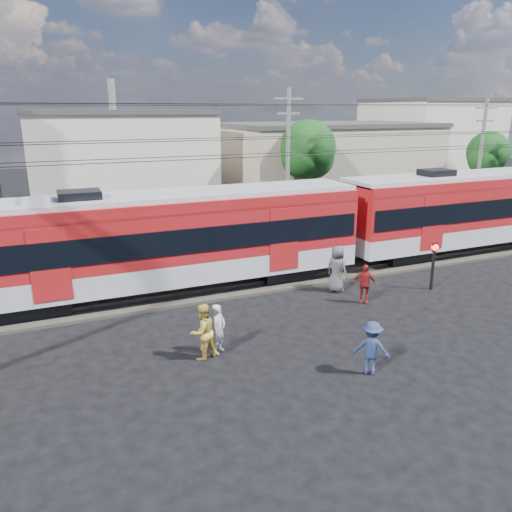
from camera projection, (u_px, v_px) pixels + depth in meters
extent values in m
plane|color=black|center=(333.00, 367.00, 14.77)|extent=(120.00, 120.00, 0.00)
cube|color=#2D2823|center=(236.00, 282.00, 21.79)|extent=(70.00, 3.40, 0.12)
cube|color=#59544C|center=(242.00, 285.00, 21.10)|extent=(70.00, 0.12, 0.12)
cube|color=#59544C|center=(230.00, 275.00, 22.42)|extent=(70.00, 0.12, 0.12)
cube|color=black|center=(36.00, 304.00, 18.65)|extent=(2.40, 2.20, 0.70)
cube|color=black|center=(281.00, 270.00, 22.55)|extent=(2.40, 2.20, 0.70)
cube|color=#AAADB2|center=(169.00, 267.00, 20.38)|extent=(16.00, 3.00, 0.90)
cube|color=maroon|center=(167.00, 227.00, 19.91)|extent=(16.00, 3.00, 2.40)
cube|color=black|center=(168.00, 233.00, 19.98)|extent=(15.68, 3.08, 0.95)
cube|color=#AAADB2|center=(166.00, 196.00, 19.56)|extent=(16.00, 2.60, 0.25)
cube|color=black|center=(399.00, 254.00, 25.05)|extent=(2.40, 2.20, 0.70)
cube|color=#AAADB2|center=(477.00, 229.00, 26.78)|extent=(16.00, 3.00, 0.90)
cube|color=maroon|center=(481.00, 199.00, 26.31)|extent=(16.00, 3.00, 2.40)
cube|color=black|center=(480.00, 203.00, 26.38)|extent=(15.68, 3.08, 0.95)
cube|color=#AAADB2|center=(484.00, 175.00, 25.96)|extent=(16.00, 2.60, 0.25)
cylinder|color=black|center=(241.00, 158.00, 19.64)|extent=(70.00, 0.03, 0.03)
cylinder|color=black|center=(228.00, 155.00, 20.87)|extent=(70.00, 0.03, 0.03)
cylinder|color=black|center=(241.00, 139.00, 19.44)|extent=(70.00, 0.03, 0.03)
cylinder|color=black|center=(228.00, 138.00, 20.67)|extent=(70.00, 0.03, 0.03)
cylinder|color=black|center=(271.00, 104.00, 16.60)|extent=(70.00, 0.03, 0.03)
cylinder|color=black|center=(206.00, 105.00, 22.76)|extent=(70.00, 0.03, 0.03)
cube|color=beige|center=(117.00, 163.00, 36.78)|extent=(12.00, 12.00, 7.00)
cube|color=#3F3D3A|center=(113.00, 112.00, 35.74)|extent=(12.24, 12.24, 0.30)
cube|color=tan|center=(325.00, 165.00, 40.38)|extent=(16.00, 10.00, 6.00)
cube|color=#3F3D3A|center=(327.00, 125.00, 39.48)|extent=(16.32, 10.20, 0.30)
cube|color=beige|center=(428.00, 144.00, 48.95)|extent=(10.00, 10.00, 8.00)
cube|color=#3F3D3A|center=(432.00, 100.00, 47.77)|extent=(10.20, 10.20, 0.30)
cylinder|color=slate|center=(288.00, 164.00, 29.05)|extent=(0.24, 0.24, 8.50)
cube|color=slate|center=(289.00, 99.00, 28.02)|extent=(1.80, 0.12, 0.12)
cube|color=slate|center=(289.00, 113.00, 28.24)|extent=(1.40, 0.12, 0.12)
cylinder|color=slate|center=(480.00, 161.00, 33.58)|extent=(0.24, 0.24, 8.00)
cube|color=slate|center=(486.00, 108.00, 32.61)|extent=(1.80, 0.12, 0.12)
cube|color=slate|center=(485.00, 121.00, 32.84)|extent=(1.40, 0.12, 0.12)
cylinder|color=#382619|center=(307.00, 192.00, 33.48)|extent=(0.36, 0.36, 3.92)
sphere|color=#143F12|center=(308.00, 148.00, 32.65)|extent=(3.64, 3.64, 3.64)
sphere|color=#143F12|center=(313.00, 158.00, 33.34)|extent=(2.80, 2.80, 2.80)
cylinder|color=#382619|center=(484.00, 185.00, 38.40)|extent=(0.36, 0.36, 3.36)
sphere|color=#143F12|center=(488.00, 152.00, 37.69)|extent=(3.12, 3.12, 3.12)
sphere|color=#143F12|center=(490.00, 160.00, 38.35)|extent=(2.40, 2.40, 2.40)
imported|color=silver|center=(219.00, 329.00, 15.48)|extent=(0.69, 0.66, 1.59)
imported|color=gold|center=(203.00, 332.00, 15.06)|extent=(1.03, 0.92, 1.76)
imported|color=navy|center=(371.00, 348.00, 14.21)|extent=(1.18, 1.12, 1.60)
imported|color=maroon|center=(364.00, 284.00, 19.44)|extent=(0.98, 0.85, 1.58)
imported|color=#4B4A4F|center=(337.00, 269.00, 20.66)|extent=(0.95, 1.13, 1.97)
imported|color=silver|center=(476.00, 211.00, 34.21)|extent=(3.98, 2.23, 1.28)
cylinder|color=black|center=(433.00, 268.00, 20.88)|extent=(0.13, 0.13, 1.90)
sphere|color=#FF140C|center=(435.00, 247.00, 20.63)|extent=(0.30, 0.30, 0.30)
cube|color=black|center=(435.00, 247.00, 20.63)|extent=(0.26, 0.06, 0.37)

